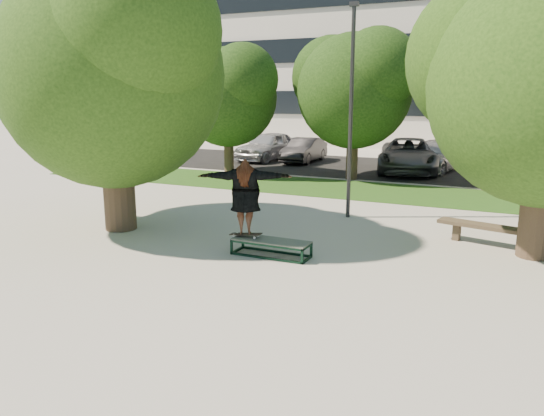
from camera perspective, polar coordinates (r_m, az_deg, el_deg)
The scene contains 17 objects.
ground at distance 11.98m, azimuth -3.63°, elevation -5.47°, with size 120.00×120.00×0.00m, color #A6A399.
grass_strip at distance 20.33m, azimuth 11.89°, elevation 1.69°, with size 30.00×4.00×0.02m, color #214B15.
asphalt_strip at distance 26.81m, azimuth 13.05°, elevation 4.14°, with size 40.00×8.00×0.01m, color black.
tree_left at distance 14.82m, azimuth -16.94°, elevation 14.76°, with size 6.96×5.95×7.12m.
bg_tree_left at distance 24.28m, azimuth -4.84°, elevation 12.42°, with size 5.28×4.51×5.77m.
bg_tree_mid at distance 23.03m, azimuth 8.72°, elevation 13.05°, with size 5.76×4.92×6.24m.
bg_tree_right at distance 21.58m, azimuth 22.68°, elevation 10.93°, with size 5.04×4.31×5.43m.
lamppost at distance 15.66m, azimuth 8.49°, elevation 10.33°, with size 0.25×0.15×6.11m.
office_building at distance 42.85m, azimuth 15.65°, elevation 17.65°, with size 30.00×14.12×16.00m.
grind_box at distance 12.11m, azimuth -0.11°, elevation -4.31°, with size 1.80×0.60×0.38m.
skater_rig at distance 12.12m, azimuth -2.89°, elevation 1.22°, with size 2.22×1.30×1.83m.
bystander at distance 16.34m, azimuth -16.58°, elevation 1.89°, with size 0.62×0.41×1.69m, color #194E60.
bench at distance 13.78m, azimuth 24.09°, elevation -2.31°, with size 3.36×1.22×0.51m.
car_silver_a at distance 29.49m, azimuth -0.41°, elevation 6.69°, with size 1.85×4.61×1.57m, color silver.
car_dark at distance 28.65m, azimuth 3.47°, elevation 6.22°, with size 1.37×3.92×1.29m, color black.
car_grey at distance 25.77m, azimuth 14.44°, elevation 5.50°, with size 2.61×5.67×1.57m, color #545559.
car_silver_b at distance 26.45m, azimuth 17.14°, elevation 5.37°, with size 2.02×4.97×1.44m, color #9E9EA2.
Camera 1 is at (5.52, -9.99, 3.64)m, focal length 35.00 mm.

